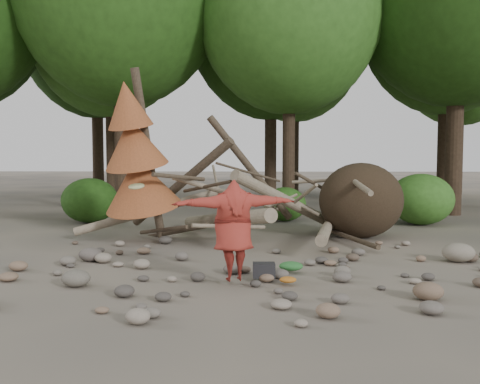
{
  "coord_description": "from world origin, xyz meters",
  "views": [
    {
      "loc": [
        -0.17,
        -9.76,
        2.19
      ],
      "look_at": [
        -0.5,
        1.5,
        1.4
      ],
      "focal_mm": 40.0,
      "sensor_mm": 36.0,
      "label": 1
    }
  ],
  "objects": [
    {
      "name": "boulder_front_left",
      "position": [
        -3.15,
        -1.11,
        0.14
      ],
      "size": [
        0.48,
        0.43,
        0.29
      ],
      "primitive_type": "ellipsoid",
      "color": "#645F54",
      "rests_on": "ground"
    },
    {
      "name": "dead_conifer",
      "position": [
        -3.12,
        3.37,
        2.11
      ],
      "size": [
        2.06,
        2.16,
        4.35
      ],
      "color": "#4C3F30",
      "rests_on": "ground"
    },
    {
      "name": "bush_mid",
      "position": [
        0.8,
        7.8,
        0.56
      ],
      "size": [
        1.4,
        1.4,
        1.12
      ],
      "primitive_type": "ellipsoid",
      "color": "#2D5F1B",
      "rests_on": "ground"
    },
    {
      "name": "boulder_front_right",
      "position": [
        2.43,
        -1.76,
        0.14
      ],
      "size": [
        0.46,
        0.41,
        0.27
      ],
      "primitive_type": "ellipsoid",
      "color": "brown",
      "rests_on": "ground"
    },
    {
      "name": "cloth_green",
      "position": [
        0.49,
        0.01,
        0.08
      ],
      "size": [
        0.44,
        0.37,
        0.17
      ],
      "primitive_type": "ellipsoid",
      "color": "#28642B",
      "rests_on": "ground"
    },
    {
      "name": "boulder_mid_right",
      "position": [
        3.97,
        1.14,
        0.2
      ],
      "size": [
        0.65,
        0.59,
        0.39
      ],
      "primitive_type": "ellipsoid",
      "color": "gray",
      "rests_on": "ground"
    },
    {
      "name": "forest_backdrop",
      "position": [
        -1.01,
        13.89,
        8.87
      ],
      "size": [
        33.68,
        19.18,
        15.68
      ],
      "color": "#38281C",
      "rests_on": "ground"
    },
    {
      "name": "bush_right",
      "position": [
        5.0,
        7.0,
        0.8
      ],
      "size": [
        2.0,
        2.0,
        1.6
      ],
      "primitive_type": "ellipsoid",
      "color": "#387023",
      "rests_on": "ground"
    },
    {
      "name": "bush_left",
      "position": [
        -5.5,
        7.2,
        0.72
      ],
      "size": [
        1.8,
        1.8,
        1.44
      ],
      "primitive_type": "ellipsoid",
      "color": "#224B14",
      "rests_on": "ground"
    },
    {
      "name": "frisbee_thrower",
      "position": [
        -0.54,
        -0.9,
        0.93
      ],
      "size": [
        2.92,
        1.1,
        1.7
      ],
      "color": "maroon",
      "rests_on": "ground"
    },
    {
      "name": "ground",
      "position": [
        0.0,
        0.0,
        0.0
      ],
      "size": [
        120.0,
        120.0,
        0.0
      ],
      "primitive_type": "plane",
      "color": "#514C44",
      "rests_on": "ground"
    },
    {
      "name": "boulder_mid_left",
      "position": [
        -3.56,
        0.99,
        0.14
      ],
      "size": [
        0.48,
        0.43,
        0.29
      ],
      "primitive_type": "ellipsoid",
      "color": "#5F5650",
      "rests_on": "ground"
    },
    {
      "name": "backpack",
      "position": [
        -0.02,
        -0.61,
        0.13
      ],
      "size": [
        0.39,
        0.27,
        0.26
      ],
      "primitive_type": "cube",
      "rotation": [
        0.0,
        0.0,
        0.03
      ],
      "color": "black",
      "rests_on": "ground"
    },
    {
      "name": "deadfall_pile",
      "position": [
        2.02,
        4.24,
        0.95
      ],
      "size": [
        8.55,
        5.24,
        3.3
      ],
      "color": "#332619",
      "rests_on": "ground"
    },
    {
      "name": "cloth_orange",
      "position": [
        0.37,
        -0.94,
        0.05
      ],
      "size": [
        0.28,
        0.23,
        0.1
      ],
      "primitive_type": "ellipsoid",
      "color": "#A8601C",
      "rests_on": "ground"
    }
  ]
}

